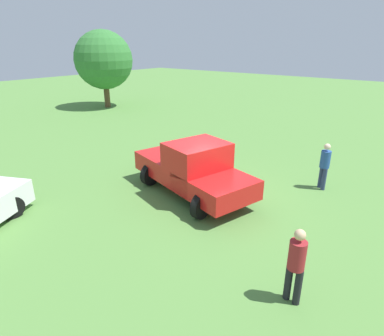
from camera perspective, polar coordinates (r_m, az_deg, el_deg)
ground_plane at (r=10.59m, az=3.39°, el=-5.03°), size 80.00×80.00×0.00m
pickup_truck at (r=10.34m, az=0.38°, el=-0.04°), size 2.99×4.83×1.81m
person_bystander at (r=11.66m, az=22.38°, el=0.66°), size 0.45×0.45×1.60m
person_visitor at (r=6.51m, az=17.91°, el=-15.62°), size 0.35×0.35×1.60m
tree_far_center at (r=25.82m, az=-15.34°, el=17.91°), size 4.21×4.21×5.57m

